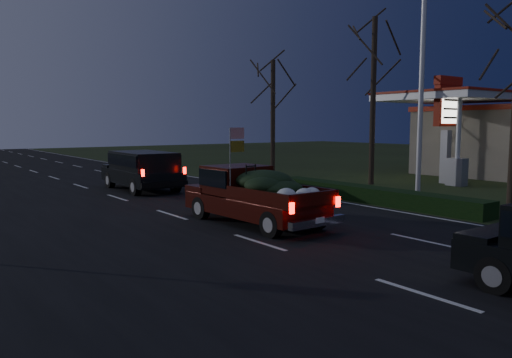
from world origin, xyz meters
TOP-DOWN VIEW (x-y plane):
  - ground at (0.00, 0.00)m, footprint 120.00×120.00m
  - road_asphalt at (0.00, 0.00)m, footprint 14.00×120.00m
  - hedge_row at (7.80, 3.00)m, footprint 1.00×10.00m
  - light_pole at (9.50, 2.00)m, footprint 0.50×0.90m
  - gas_price_pylon at (16.00, 4.99)m, footprint 2.00×0.41m
  - gas_station_building at (24.00, 6.00)m, footprint 10.00×7.00m
  - gas_canopy at (18.00, 6.00)m, footprint 7.10×6.10m
  - bare_tree_mid at (12.50, 7.00)m, footprint 3.60×3.60m
  - bare_tree_far at (11.50, 14.00)m, footprint 3.60×3.60m
  - pickup_truck at (1.40, 2.15)m, footprint 2.18×5.17m
  - lead_suv at (1.89, 11.68)m, footprint 2.29×5.22m

SIDE VIEW (x-z plane):
  - ground at x=0.00m, z-range 0.00..0.00m
  - road_asphalt at x=0.00m, z-range 0.00..0.02m
  - hedge_row at x=7.80m, z-range 0.00..0.60m
  - pickup_truck at x=1.40m, z-range -0.34..2.33m
  - lead_suv at x=1.89m, z-range 0.38..1.86m
  - gas_station_building at x=24.00m, z-range 0.00..4.00m
  - gas_price_pylon at x=16.00m, z-range 0.98..6.56m
  - gas_canopy at x=18.00m, z-range 1.91..6.79m
  - bare_tree_far at x=11.50m, z-range 1.73..8.73m
  - light_pole at x=9.50m, z-range 0.90..10.06m
  - bare_tree_mid at x=12.50m, z-range 2.10..10.60m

